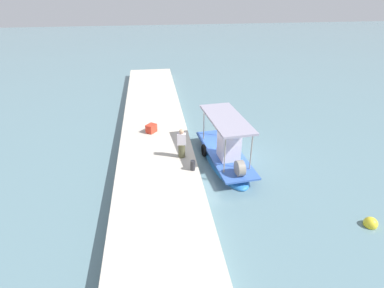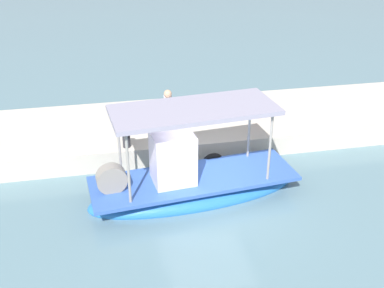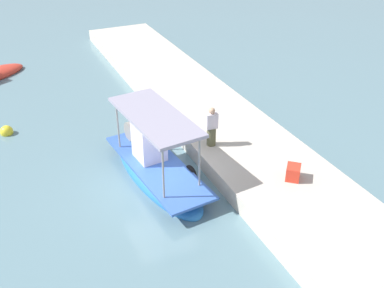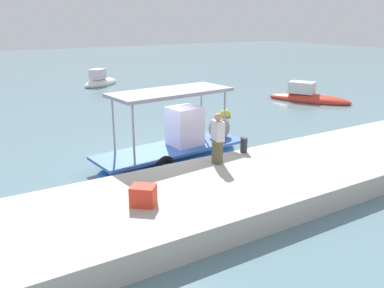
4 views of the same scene
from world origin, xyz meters
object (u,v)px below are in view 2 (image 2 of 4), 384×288
object	(u,v)px
main_fishing_boat	(190,181)
fisherman_near_bollard	(168,116)
mooring_bollard	(126,139)
cargo_crate	(252,104)

from	to	relation	value
main_fishing_boat	fisherman_near_bollard	bearing A→B (deg)	-85.01
main_fishing_boat	mooring_bollard	bearing A→B (deg)	-51.95
mooring_bollard	cargo_crate	xyz separation A→B (m)	(-4.67, -1.96, -0.00)
mooring_bollard	main_fishing_boat	bearing A→B (deg)	128.05
cargo_crate	mooring_bollard	bearing A→B (deg)	22.72
main_fishing_boat	cargo_crate	distance (m)	5.06
main_fishing_boat	fisherman_near_bollard	world-z (taller)	main_fishing_boat
fisherman_near_bollard	mooring_bollard	world-z (taller)	fisherman_near_bollard
fisherman_near_bollard	mooring_bollard	distance (m)	1.51
fisherman_near_bollard	mooring_bollard	size ratio (longest dim) A/B	3.14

